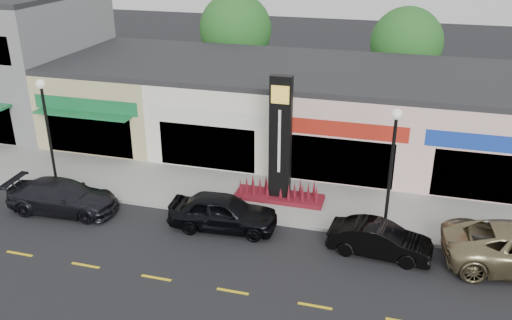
# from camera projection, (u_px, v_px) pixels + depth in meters

# --- Properties ---
(ground) EXTENTS (120.00, 120.00, 0.00)m
(ground) POSITION_uv_depth(u_px,v_px,m) (187.00, 237.00, 22.89)
(ground) COLOR black
(ground) RESTS_ON ground
(sidewalk) EXTENTS (52.00, 4.30, 0.15)m
(sidewalk) POSITION_uv_depth(u_px,v_px,m) (221.00, 191.00, 26.71)
(sidewalk) COLOR gray
(sidewalk) RESTS_ON ground
(curb) EXTENTS (52.00, 0.20, 0.15)m
(curb) POSITION_uv_depth(u_px,v_px,m) (205.00, 212.00, 24.72)
(curb) COLOR gray
(curb) RESTS_ON ground
(shop_beige) EXTENTS (7.00, 10.85, 4.80)m
(shop_beige) POSITION_uv_depth(u_px,v_px,m) (130.00, 93.00, 34.17)
(shop_beige) COLOR tan
(shop_beige) RESTS_ON ground
(shop_cream) EXTENTS (7.00, 10.01, 4.80)m
(shop_cream) POSITION_uv_depth(u_px,v_px,m) (235.00, 102.00, 32.44)
(shop_cream) COLOR white
(shop_cream) RESTS_ON ground
(shop_pink_w) EXTENTS (7.00, 10.01, 4.80)m
(shop_pink_w) POSITION_uv_depth(u_px,v_px,m) (353.00, 112.00, 30.70)
(shop_pink_w) COLOR beige
(shop_pink_w) RESTS_ON ground
(shop_pink_e) EXTENTS (7.00, 10.01, 4.80)m
(shop_pink_e) POSITION_uv_depth(u_px,v_px,m) (484.00, 123.00, 28.96)
(shop_pink_e) COLOR beige
(shop_pink_e) RESTS_ON ground
(tree_rear_west) EXTENTS (5.20, 5.20, 7.83)m
(tree_rear_west) POSITION_uv_depth(u_px,v_px,m) (236.00, 29.00, 39.02)
(tree_rear_west) COLOR #382619
(tree_rear_west) RESTS_ON ground
(tree_rear_mid) EXTENTS (4.80, 4.80, 7.29)m
(tree_rear_mid) POSITION_uv_depth(u_px,v_px,m) (406.00, 43.00, 36.17)
(tree_rear_mid) COLOR #382619
(tree_rear_mid) RESTS_ON ground
(lamp_west_near) EXTENTS (0.44, 0.44, 5.47)m
(lamp_west_near) POSITION_uv_depth(u_px,v_px,m) (47.00, 123.00, 25.71)
(lamp_west_near) COLOR black
(lamp_west_near) RESTS_ON sidewalk
(lamp_east_near) EXTENTS (0.44, 0.44, 5.47)m
(lamp_east_near) POSITION_uv_depth(u_px,v_px,m) (392.00, 160.00, 21.73)
(lamp_east_near) COLOR black
(lamp_east_near) RESTS_ON sidewalk
(pylon_sign) EXTENTS (4.20, 1.30, 6.00)m
(pylon_sign) POSITION_uv_depth(u_px,v_px,m) (280.00, 158.00, 24.95)
(pylon_sign) COLOR #5D101E
(pylon_sign) RESTS_ON sidewalk
(car_dark_sedan) EXTENTS (2.40, 5.21, 1.47)m
(car_dark_sedan) POSITION_uv_depth(u_px,v_px,m) (63.00, 197.00, 24.71)
(car_dark_sedan) COLOR black
(car_dark_sedan) RESTS_ON ground
(car_black_sedan) EXTENTS (2.20, 4.80, 1.60)m
(car_black_sedan) POSITION_uv_depth(u_px,v_px,m) (223.00, 212.00, 23.28)
(car_black_sedan) COLOR black
(car_black_sedan) RESTS_ON ground
(car_black_conv) EXTENTS (1.80, 4.18, 1.34)m
(car_black_conv) POSITION_uv_depth(u_px,v_px,m) (380.00, 240.00, 21.45)
(car_black_conv) COLOR black
(car_black_conv) RESTS_ON ground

